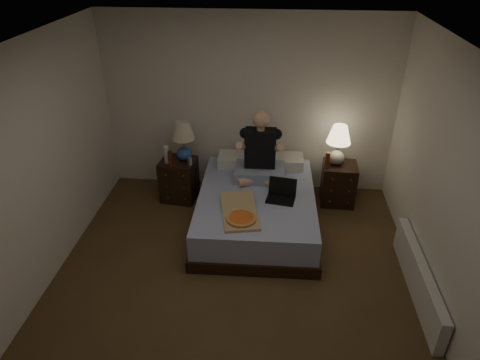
# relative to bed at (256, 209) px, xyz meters

# --- Properties ---
(floor) EXTENTS (4.00, 4.50, 0.00)m
(floor) POSITION_rel_bed_xyz_m (-0.18, -1.22, -0.24)
(floor) COLOR brown
(floor) RESTS_ON ground
(ceiling) EXTENTS (4.00, 4.50, 0.00)m
(ceiling) POSITION_rel_bed_xyz_m (-0.18, -1.22, 2.26)
(ceiling) COLOR white
(ceiling) RESTS_ON ground
(wall_back) EXTENTS (4.00, 0.00, 2.50)m
(wall_back) POSITION_rel_bed_xyz_m (-0.18, 1.03, 1.01)
(wall_back) COLOR silver
(wall_back) RESTS_ON ground
(wall_left) EXTENTS (0.00, 4.50, 2.50)m
(wall_left) POSITION_rel_bed_xyz_m (-2.18, -1.22, 1.01)
(wall_left) COLOR silver
(wall_left) RESTS_ON ground
(wall_right) EXTENTS (0.00, 4.50, 2.50)m
(wall_right) POSITION_rel_bed_xyz_m (1.82, -1.22, 1.01)
(wall_right) COLOR silver
(wall_right) RESTS_ON ground
(bed) EXTENTS (1.47, 1.95, 0.48)m
(bed) POSITION_rel_bed_xyz_m (0.00, 0.00, 0.00)
(bed) COLOR #5E73BD
(bed) RESTS_ON floor
(nightstand_left) EXTENTS (0.51, 0.47, 0.60)m
(nightstand_left) POSITION_rel_bed_xyz_m (-1.12, 0.55, 0.06)
(nightstand_left) COLOR black
(nightstand_left) RESTS_ON floor
(nightstand_right) EXTENTS (0.47, 0.43, 0.59)m
(nightstand_right) POSITION_rel_bed_xyz_m (1.10, 0.65, 0.05)
(nightstand_right) COLOR black
(nightstand_right) RESTS_ON floor
(lamp_left) EXTENTS (0.33, 0.33, 0.56)m
(lamp_left) POSITION_rel_bed_xyz_m (-1.03, 0.58, 0.64)
(lamp_left) COLOR #2A559C
(lamp_left) RESTS_ON nightstand_left
(lamp_right) EXTENTS (0.40, 0.40, 0.56)m
(lamp_right) POSITION_rel_bed_xyz_m (1.04, 0.67, 0.63)
(lamp_right) COLOR gray
(lamp_right) RESTS_ON nightstand_right
(water_bottle) EXTENTS (0.07, 0.07, 0.25)m
(water_bottle) POSITION_rel_bed_xyz_m (-1.24, 0.47, 0.49)
(water_bottle) COLOR silver
(water_bottle) RESTS_ON nightstand_left
(soda_can) EXTENTS (0.07, 0.07, 0.10)m
(soda_can) POSITION_rel_bed_xyz_m (-0.93, 0.45, 0.41)
(soda_can) COLOR #B5B5B0
(soda_can) RESTS_ON nightstand_left
(beer_bottle_left) EXTENTS (0.06, 0.06, 0.23)m
(beer_bottle_left) POSITION_rel_bed_xyz_m (-1.17, 0.37, 0.48)
(beer_bottle_left) COLOR #58210C
(beer_bottle_left) RESTS_ON nightstand_left
(beer_bottle_right) EXTENTS (0.06, 0.06, 0.23)m
(beer_bottle_right) POSITION_rel_bed_xyz_m (0.90, 0.55, 0.46)
(beer_bottle_right) COLOR #60210D
(beer_bottle_right) RESTS_ON nightstand_right
(person) EXTENTS (0.66, 0.52, 0.93)m
(person) POSITION_rel_bed_xyz_m (0.01, 0.39, 0.71)
(person) COLOR black
(person) RESTS_ON bed
(laptop) EXTENTS (0.38, 0.33, 0.24)m
(laptop) POSITION_rel_bed_xyz_m (0.30, -0.13, 0.36)
(laptop) COLOR black
(laptop) RESTS_ON bed
(pizza_box) EXTENTS (0.54, 0.82, 0.08)m
(pizza_box) POSITION_rel_bed_xyz_m (-0.14, -0.63, 0.28)
(pizza_box) COLOR tan
(pizza_box) RESTS_ON bed
(radiator) EXTENTS (0.10, 1.60, 0.40)m
(radiator) POSITION_rel_bed_xyz_m (1.75, -1.07, -0.04)
(radiator) COLOR silver
(radiator) RESTS_ON floor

